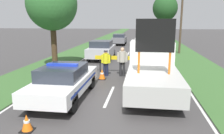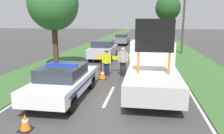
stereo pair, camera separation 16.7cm
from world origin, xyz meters
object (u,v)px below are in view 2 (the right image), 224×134
queued_car_sedan_silver (103,50)px  traffic_cone_near_police (148,71)px  traffic_cone_lane_edge (103,74)px  queued_car_suv_grey (122,39)px  police_officer (107,61)px  traffic_cone_near_truck (142,65)px  utility_pole (184,20)px  roadside_tree_near_right (168,8)px  traffic_cone_behind_barrier (35,91)px  roadside_tree_near_left (53,4)px  traffic_cone_centre_front (25,122)px  police_car (64,81)px  road_barrier (120,59)px  work_truck (152,69)px  pedestrian_civilian (123,59)px  queued_car_wagon_maroon (149,45)px

queued_car_sedan_silver → traffic_cone_near_police: bearing=125.9°
traffic_cone_lane_edge → queued_car_suv_grey: queued_car_suv_grey is taller
police_officer → queued_car_suv_grey: bearing=-94.1°
traffic_cone_near_truck → utility_pole: size_ratio=0.09×
roadside_tree_near_right → queued_car_suv_grey: bearing=-148.0°
traffic_cone_behind_barrier → roadside_tree_near_right: bearing=73.4°
traffic_cone_lane_edge → utility_pole: size_ratio=0.09×
traffic_cone_near_truck → roadside_tree_near_left: roadside_tree_near_left is taller
traffic_cone_centre_front → traffic_cone_behind_barrier: traffic_cone_behind_barrier is taller
police_car → traffic_cone_behind_barrier: 1.35m
traffic_cone_behind_barrier → queued_car_suv_grey: size_ratio=0.14×
traffic_cone_near_police → utility_pole: utility_pole is taller
road_barrier → traffic_cone_near_police: size_ratio=6.03×
queued_car_suv_grey → queued_car_sedan_silver: bearing=88.6°
road_barrier → utility_pole: 10.85m
queued_car_suv_grey → traffic_cone_lane_edge: bearing=93.0°
traffic_cone_near_truck → traffic_cone_lane_edge: size_ratio=0.92×
police_car → traffic_cone_behind_barrier: size_ratio=8.09×
work_truck → roadside_tree_near_right: bearing=-98.6°
police_officer → queued_car_sedan_silver: size_ratio=0.36×
queued_car_suv_grey → roadside_tree_near_left: size_ratio=0.68×
pedestrian_civilian → police_officer: bearing=154.8°
traffic_cone_lane_edge → queued_car_sedan_silver: size_ratio=0.14×
work_truck → queued_car_suv_grey: work_truck is taller
traffic_cone_behind_barrier → queued_car_suv_grey: bearing=86.5°
police_officer → queued_car_suv_grey: police_officer is taller
traffic_cone_behind_barrier → traffic_cone_near_truck: bearing=55.4°
pedestrian_civilian → queued_car_suv_grey: size_ratio=0.42×
traffic_cone_centre_front → roadside_tree_near_left: (-2.53, 8.41, 4.08)m
pedestrian_civilian → traffic_cone_behind_barrier: pedestrian_civilian is taller
traffic_cone_behind_barrier → utility_pole: size_ratio=0.09×
queued_car_wagon_maroon → traffic_cone_near_police: bearing=89.1°
road_barrier → queued_car_wagon_maroon: queued_car_wagon_maroon is taller
queued_car_sedan_silver → police_car: bearing=91.2°
traffic_cone_near_police → traffic_cone_centre_front: size_ratio=0.98×
traffic_cone_centre_front → pedestrian_civilian: bearing=72.4°
police_officer → queued_car_sedan_silver: bearing=-84.5°
traffic_cone_lane_edge → traffic_cone_near_police: bearing=27.4°
police_car → queued_car_wagon_maroon: bearing=77.4°
queued_car_sedan_silver → queued_car_suv_grey: size_ratio=1.04×
work_truck → traffic_cone_near_truck: work_truck is taller
pedestrian_civilian → utility_pole: utility_pole is taller
pedestrian_civilian → queued_car_wagon_maroon: (1.67, 11.51, -0.32)m
traffic_cone_lane_edge → roadside_tree_near_left: 5.90m
road_barrier → traffic_cone_behind_barrier: size_ratio=5.26×
work_truck → pedestrian_civilian: 2.99m
police_car → queued_car_sedan_silver: size_ratio=1.12×
traffic_cone_behind_barrier → traffic_cone_lane_edge: 4.15m
traffic_cone_near_police → traffic_cone_behind_barrier: (-4.85, -4.79, 0.04)m
utility_pole → traffic_cone_lane_edge: bearing=-118.8°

